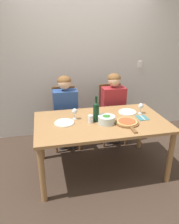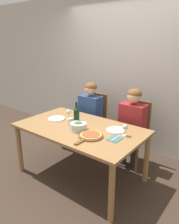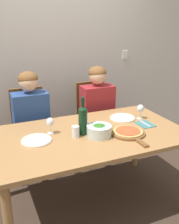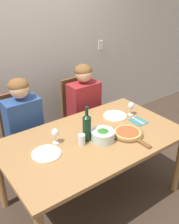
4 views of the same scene
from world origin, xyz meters
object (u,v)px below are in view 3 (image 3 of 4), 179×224
wine_glass_right (140,109)px  person_woman (31,116)px  dinner_plate_right (122,118)px  pizza_on_board (128,133)px  water_tumbler (76,132)px  fork_on_napkin (145,124)px  person_man (98,107)px  chair_right (94,120)px  dinner_plate_left (36,140)px  chair_left (31,130)px  wine_bottle (83,119)px  broccoli_bowl (99,131)px  wine_glass_left (50,123)px

wine_glass_right → person_woman: bearing=149.5°
dinner_plate_right → pizza_on_board: size_ratio=0.58×
water_tumbler → fork_on_napkin: (0.72, -0.00, -0.05)m
person_man → chair_right: bearing=90.0°
dinner_plate_left → person_woman: bearing=82.2°
wine_glass_right → water_tumbler: size_ratio=1.49×
chair_left → dinner_plate_left: (-0.10, -0.81, 0.25)m
wine_bottle → person_woman: bearing=114.2°
water_tumbler → broccoli_bowl: bearing=-17.3°
dinner_plate_right → wine_glass_right: 0.20m
chair_right → wine_glass_left: size_ratio=6.61×
dinner_plate_right → person_woman: bearing=148.0°
chair_right → dinner_plate_right: size_ratio=3.87×
dinner_plate_left → wine_glass_right: (1.10, 0.10, 0.10)m
broccoli_bowl → fork_on_napkin: 0.53m
person_man → wine_glass_left: bearing=-141.7°
pizza_on_board → wine_glass_left: size_ratio=2.97×
wine_bottle → person_man: bearing=56.0°
wine_bottle → broccoli_bowl: (0.11, -0.10, -0.09)m
wine_glass_left → water_tumbler: (0.18, -0.16, -0.05)m
broccoli_bowl → wine_glass_left: bearing=149.8°
chair_right → water_tumbler: bearing=-123.1°
wine_bottle → fork_on_napkin: (0.64, -0.04, -0.14)m
dinner_plate_left → water_tumbler: bearing=-9.0°
chair_left → broccoli_bowl: bearing=-65.0°
broccoli_bowl → chair_right: bearing=68.4°
wine_bottle → wine_glass_left: (-0.26, 0.12, -0.03)m
person_woman → fork_on_napkin: bearing=-38.0°
wine_bottle → water_tumbler: size_ratio=3.38×
wine_glass_right → fork_on_napkin: wine_glass_right is taller
fork_on_napkin → chair_left: bearing=137.8°
chair_right → dinner_plate_right: chair_right is taller
chair_left → person_man: size_ratio=0.82×
chair_right → fork_on_napkin: bearing=-79.7°
chair_right → person_woman: (-0.80, -0.12, 0.21)m
chair_left → fork_on_napkin: bearing=-42.2°
chair_right → dinner_plate_left: chair_right is taller
water_tumbler → fork_on_napkin: bearing=-0.2°
dinner_plate_left → pizza_on_board: (0.78, -0.19, 0.01)m
dinner_plate_right → pizza_on_board: (-0.15, -0.36, 0.01)m
wine_bottle → dinner_plate_left: wine_bottle is taller
wine_bottle → pizza_on_board: 0.42m
water_tumbler → chair_right: bearing=56.9°
wine_glass_right → fork_on_napkin: 0.19m
broccoli_bowl → pizza_on_board: (0.26, -0.07, -0.04)m
pizza_on_board → fork_on_napkin: (0.27, 0.13, -0.01)m
person_woman → pizza_on_board: (0.69, -0.88, 0.04)m
person_man → wine_bottle: 0.87m
broccoli_bowl → dinner_plate_left: (-0.53, 0.11, -0.04)m
person_woman → water_tumbler: person_woman is taller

